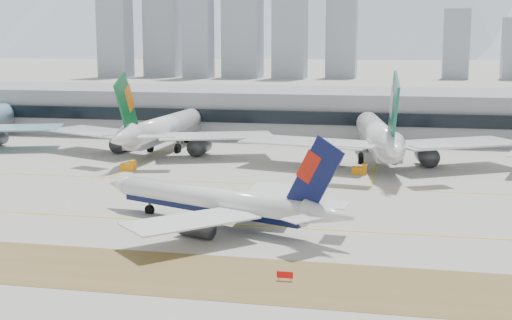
% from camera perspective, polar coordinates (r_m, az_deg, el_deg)
% --- Properties ---
extents(ground, '(3000.00, 3000.00, 0.00)m').
position_cam_1_polar(ground, '(128.56, -1.13, -4.64)').
color(ground, '#A7A49C').
rests_on(ground, ground).
extents(taxiing_airliner, '(49.53, 41.87, 17.47)m').
position_cam_1_polar(taxiing_airliner, '(121.82, -2.92, -3.42)').
color(taxiing_airliner, white).
rests_on(taxiing_airliner, ground).
extents(widebody_eva, '(67.94, 66.36, 24.22)m').
position_cam_1_polar(widebody_eva, '(201.72, -7.53, 2.38)').
color(widebody_eva, white).
rests_on(widebody_eva, ground).
extents(widebody_cathay, '(70.50, 69.69, 25.43)m').
position_cam_1_polar(widebody_cathay, '(184.22, 9.81, 1.73)').
color(widebody_cathay, white).
rests_on(widebody_cathay, ground).
extents(terminal, '(280.00, 43.10, 15.00)m').
position_cam_1_polar(terminal, '(239.08, 5.12, 3.81)').
color(terminal, gray).
rests_on(terminal, ground).
extents(hold_sign_right, '(2.20, 0.15, 1.35)m').
position_cam_1_polar(hold_sign_right, '(95.70, 2.32, -9.18)').
color(hold_sign_right, red).
rests_on(hold_sign_right, ground).
extents(gse_c, '(3.55, 2.00, 2.60)m').
position_cam_1_polar(gse_c, '(170.75, 8.32, -0.79)').
color(gse_c, orange).
rests_on(gse_c, ground).
extents(gse_b, '(3.55, 2.00, 2.60)m').
position_cam_1_polar(gse_b, '(176.35, -10.13, -0.51)').
color(gse_b, orange).
rests_on(gse_b, ground).
extents(city_skyline, '(342.00, 49.80, 140.00)m').
position_cam_1_polar(city_skyline, '(590.67, -1.28, 11.43)').
color(city_skyline, '#8F97A3').
rests_on(city_skyline, ground).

